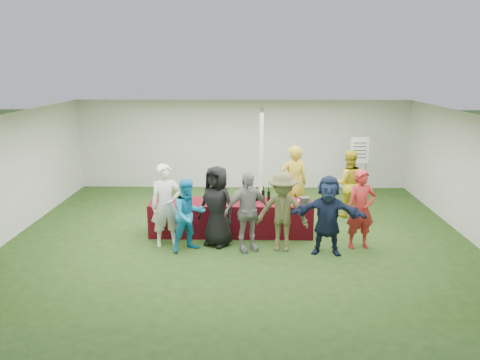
{
  "coord_description": "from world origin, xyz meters",
  "views": [
    {
      "loc": [
        0.22,
        -10.1,
        3.71
      ],
      "look_at": [
        0.0,
        -0.14,
        1.25
      ],
      "focal_mm": 35.0,
      "sensor_mm": 36.0,
      "label": 1
    }
  ],
  "objects_px": {
    "serving_table": "(231,218)",
    "customer_0": "(166,205)",
    "staff_back": "(348,183)",
    "customer_4": "(282,212)",
    "wine_list_sign": "(359,155)",
    "customer_3": "(247,211)",
    "customer_6": "(361,209)",
    "dump_bucket": "(304,201)",
    "customer_1": "(189,215)",
    "customer_5": "(328,215)",
    "customer_2": "(217,206)",
    "staff_pourer": "(293,184)"
  },
  "relations": [
    {
      "from": "staff_back",
      "to": "customer_6",
      "type": "xyz_separation_m",
      "value": [
        -0.16,
        -2.1,
        -0.01
      ]
    },
    {
      "from": "customer_1",
      "to": "customer_5",
      "type": "bearing_deg",
      "value": -35.52
    },
    {
      "from": "wine_list_sign",
      "to": "customer_3",
      "type": "xyz_separation_m",
      "value": [
        -3.04,
        -3.6,
        -0.49
      ]
    },
    {
      "from": "wine_list_sign",
      "to": "customer_4",
      "type": "bearing_deg",
      "value": -123.08
    },
    {
      "from": "customer_2",
      "to": "wine_list_sign",
      "type": "bearing_deg",
      "value": 72.02
    },
    {
      "from": "serving_table",
      "to": "customer_4",
      "type": "xyz_separation_m",
      "value": [
        1.08,
        -0.93,
        0.45
      ]
    },
    {
      "from": "customer_3",
      "to": "staff_back",
      "type": "bearing_deg",
      "value": 18.86
    },
    {
      "from": "wine_list_sign",
      "to": "customer_5",
      "type": "relative_size",
      "value": 1.12
    },
    {
      "from": "wine_list_sign",
      "to": "customer_2",
      "type": "relative_size",
      "value": 1.05
    },
    {
      "from": "customer_2",
      "to": "customer_4",
      "type": "relative_size",
      "value": 1.04
    },
    {
      "from": "dump_bucket",
      "to": "customer_1",
      "type": "height_order",
      "value": "customer_1"
    },
    {
      "from": "serving_table",
      "to": "staff_back",
      "type": "height_order",
      "value": "staff_back"
    },
    {
      "from": "staff_pourer",
      "to": "customer_5",
      "type": "relative_size",
      "value": 1.16
    },
    {
      "from": "customer_0",
      "to": "customer_5",
      "type": "relative_size",
      "value": 1.08
    },
    {
      "from": "staff_pourer",
      "to": "customer_6",
      "type": "xyz_separation_m",
      "value": [
        1.23,
        -1.7,
        -0.1
      ]
    },
    {
      "from": "staff_pourer",
      "to": "customer_0",
      "type": "bearing_deg",
      "value": 22.13
    },
    {
      "from": "dump_bucket",
      "to": "customer_6",
      "type": "xyz_separation_m",
      "value": [
        1.1,
        -0.53,
        -0.01
      ]
    },
    {
      "from": "staff_back",
      "to": "customer_1",
      "type": "bearing_deg",
      "value": 30.39
    },
    {
      "from": "wine_list_sign",
      "to": "customer_1",
      "type": "distance_m",
      "value": 5.59
    },
    {
      "from": "customer_1",
      "to": "customer_5",
      "type": "distance_m",
      "value": 2.79
    },
    {
      "from": "wine_list_sign",
      "to": "customer_0",
      "type": "distance_m",
      "value": 5.81
    },
    {
      "from": "customer_2",
      "to": "customer_6",
      "type": "xyz_separation_m",
      "value": [
        2.97,
        -0.08,
        -0.02
      ]
    },
    {
      "from": "wine_list_sign",
      "to": "dump_bucket",
      "type": "bearing_deg",
      "value": -122.12
    },
    {
      "from": "serving_table",
      "to": "customer_1",
      "type": "distance_m",
      "value": 1.33
    },
    {
      "from": "serving_table",
      "to": "customer_0",
      "type": "bearing_deg",
      "value": -152.31
    },
    {
      "from": "customer_3",
      "to": "customer_4",
      "type": "height_order",
      "value": "customer_3"
    },
    {
      "from": "staff_back",
      "to": "customer_5",
      "type": "xyz_separation_m",
      "value": [
        -0.89,
        -2.43,
        -0.04
      ]
    },
    {
      "from": "serving_table",
      "to": "customer_4",
      "type": "distance_m",
      "value": 1.49
    },
    {
      "from": "staff_pourer",
      "to": "customer_0",
      "type": "relative_size",
      "value": 1.07
    },
    {
      "from": "customer_4",
      "to": "customer_6",
      "type": "height_order",
      "value": "customer_6"
    },
    {
      "from": "wine_list_sign",
      "to": "customer_3",
      "type": "height_order",
      "value": "wine_list_sign"
    },
    {
      "from": "serving_table",
      "to": "staff_back",
      "type": "bearing_deg",
      "value": 25.29
    },
    {
      "from": "customer_4",
      "to": "staff_back",
      "type": "bearing_deg",
      "value": 63.02
    },
    {
      "from": "serving_table",
      "to": "wine_list_sign",
      "type": "distance_m",
      "value": 4.42
    },
    {
      "from": "serving_table",
      "to": "customer_0",
      "type": "distance_m",
      "value": 1.58
    },
    {
      "from": "customer_0",
      "to": "customer_6",
      "type": "height_order",
      "value": "customer_0"
    },
    {
      "from": "customer_0",
      "to": "customer_5",
      "type": "xyz_separation_m",
      "value": [
        3.3,
        -0.38,
        -0.07
      ]
    },
    {
      "from": "staff_back",
      "to": "customer_4",
      "type": "height_order",
      "value": "staff_back"
    },
    {
      "from": "dump_bucket",
      "to": "customer_1",
      "type": "relative_size",
      "value": 0.16
    },
    {
      "from": "serving_table",
      "to": "customer_5",
      "type": "distance_m",
      "value": 2.29
    },
    {
      "from": "customer_5",
      "to": "staff_back",
      "type": "bearing_deg",
      "value": 78.61
    },
    {
      "from": "customer_3",
      "to": "customer_6",
      "type": "distance_m",
      "value": 2.35
    },
    {
      "from": "wine_list_sign",
      "to": "staff_pourer",
      "type": "bearing_deg",
      "value": -138.7
    },
    {
      "from": "serving_table",
      "to": "customer_5",
      "type": "bearing_deg",
      "value": -28.71
    },
    {
      "from": "dump_bucket",
      "to": "customer_0",
      "type": "bearing_deg",
      "value": -170.77
    },
    {
      "from": "dump_bucket",
      "to": "customer_1",
      "type": "bearing_deg",
      "value": -162.69
    },
    {
      "from": "customer_2",
      "to": "customer_5",
      "type": "distance_m",
      "value": 2.27
    },
    {
      "from": "serving_table",
      "to": "customer_2",
      "type": "height_order",
      "value": "customer_2"
    },
    {
      "from": "staff_back",
      "to": "customer_0",
      "type": "bearing_deg",
      "value": 24.13
    },
    {
      "from": "staff_back",
      "to": "customer_4",
      "type": "xyz_separation_m",
      "value": [
        -1.78,
        -2.28,
        -0.02
      ]
    }
  ]
}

